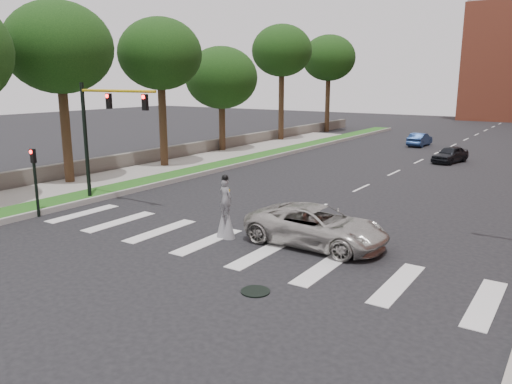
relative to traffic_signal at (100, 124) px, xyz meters
The scene contains 17 objects.
ground_plane 11.04m from the traffic_signal, 17.05° to the right, with size 160.00×160.00×0.00m, color black.
grass_median 17.56m from the traffic_signal, 95.77° to the left, with size 2.00×60.00×0.25m, color #1D5317.
median_curb 17.48m from the traffic_signal, 92.25° to the left, with size 0.20×60.00×0.28m, color #979792.
sidewalk_left 9.37m from the traffic_signal, 123.98° to the left, with size 4.00×60.00×0.18m, color gray.
stone_wall 20.64m from the traffic_signal, 110.80° to the left, with size 0.50×56.00×1.10m, color #5C564F.
manhole 14.33m from the traffic_signal, 21.36° to the right, with size 0.90×0.90×0.04m, color black.
traffic_signal is the anchor object (origin of this frame).
secondary_signal 4.17m from the traffic_signal, 98.43° to the right, with size 0.25×0.21×3.23m.
stilt_performer 9.43m from the traffic_signal, ahead, with size 0.84×0.53×2.64m.
suv_crossing 12.76m from the traffic_signal, ahead, with size 2.58×5.60×1.56m, color #B2AEA8.
car_near 26.81m from the traffic_signal, 63.27° to the left, with size 1.53×3.81×1.30m, color black.
car_mid 33.53m from the traffic_signal, 77.68° to the left, with size 1.37×3.92×1.29m, color navy.
tree_1 7.24m from the traffic_signal, 160.15° to the left, with size 6.29×6.29×10.84m.
tree_2 11.71m from the traffic_signal, 117.51° to the left, with size 5.92×5.92×10.63m.
tree_3 19.98m from the traffic_signal, 109.25° to the left, with size 6.33×6.33×9.20m.
tree_4 29.74m from the traffic_signal, 102.43° to the left, with size 6.16×6.16×11.87m.
tree_5 41.02m from the traffic_signal, 99.24° to the left, with size 6.47×6.47×11.68m.
Camera 1 is at (10.84, -13.80, 6.32)m, focal length 35.00 mm.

